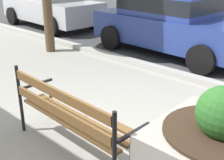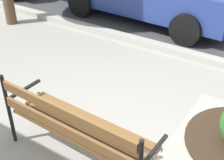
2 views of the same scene
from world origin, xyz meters
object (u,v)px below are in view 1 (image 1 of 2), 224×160
(parked_car_blue, at_px, (172,20))
(park_bench, at_px, (70,113))
(concrete_planter, at_px, (217,159))
(parked_car_silver, at_px, (50,3))

(parked_car_blue, bearing_deg, park_bench, -71.57)
(park_bench, height_order, parked_car_blue, parked_car_blue)
(park_bench, relative_size, concrete_planter, 1.54)
(park_bench, distance_m, parked_car_silver, 8.00)
(park_bench, bearing_deg, concrete_planter, 17.54)
(park_bench, height_order, concrete_planter, concrete_planter)
(park_bench, height_order, parked_car_silver, parked_car_silver)
(parked_car_silver, height_order, parked_car_blue, same)
(concrete_planter, relative_size, parked_car_silver, 0.28)
(concrete_planter, xyz_separation_m, parked_car_silver, (-8.16, 4.01, 0.41))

